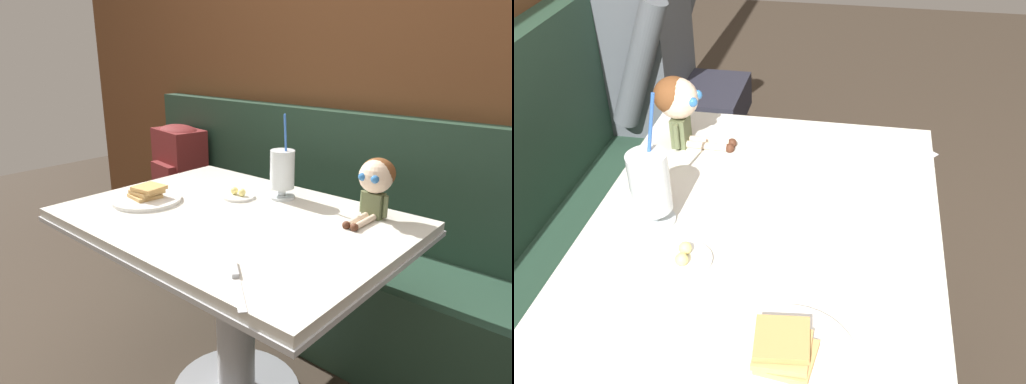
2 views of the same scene
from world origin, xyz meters
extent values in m
cube|color=brown|center=(0.00, 1.05, 1.20)|extent=(4.40, 0.08, 2.40)
cube|color=#233D2D|center=(0.00, 0.77, 0.23)|extent=(2.60, 0.48, 0.45)
cube|color=#233D2D|center=(0.00, 0.96, 0.73)|extent=(2.60, 0.10, 0.55)
cube|color=silver|center=(0.00, 0.18, 0.72)|extent=(1.10, 0.80, 0.03)
cube|color=#B7BABF|center=(0.00, 0.18, 0.70)|extent=(1.11, 0.81, 0.02)
cylinder|color=#A5A8AD|center=(0.00, 0.18, 0.37)|extent=(0.14, 0.14, 0.65)
cylinder|color=white|center=(-0.34, 0.07, 0.75)|extent=(0.25, 0.25, 0.01)
cube|color=tan|center=(-0.34, 0.07, 0.76)|extent=(0.11, 0.11, 0.01)
cube|color=tan|center=(-0.34, 0.08, 0.78)|extent=(0.10, 0.10, 0.01)
cube|color=tan|center=(-0.33, 0.08, 0.79)|extent=(0.10, 0.10, 0.01)
cylinder|color=silver|center=(0.01, 0.43, 0.74)|extent=(0.10, 0.10, 0.01)
cylinder|color=silver|center=(0.01, 0.43, 0.77)|extent=(0.03, 0.03, 0.03)
cylinder|color=silver|center=(0.01, 0.43, 0.85)|extent=(0.09, 0.09, 0.14)
cylinder|color=brown|center=(0.01, 0.43, 0.84)|extent=(0.08, 0.08, 0.12)
cylinder|color=blue|center=(0.03, 0.42, 0.95)|extent=(0.02, 0.05, 0.22)
cylinder|color=white|center=(-0.12, 0.32, 0.74)|extent=(0.12, 0.12, 0.01)
sphere|color=#F4E07A|center=(-0.13, 0.32, 0.76)|extent=(0.03, 0.03, 0.03)
sphere|color=#F4E07A|center=(-0.10, 0.32, 0.76)|extent=(0.03, 0.03, 0.03)
cube|color=silver|center=(0.37, -0.18, 0.74)|extent=(0.12, 0.11, 0.00)
cube|color=#B2B5BA|center=(0.27, -0.10, 0.75)|extent=(0.08, 0.07, 0.01)
cube|color=#5B6642|center=(0.36, 0.47, 0.78)|extent=(0.06, 0.04, 0.08)
sphere|color=beige|center=(0.36, 0.47, 0.88)|extent=(0.11, 0.11, 0.11)
ellipsoid|color=brown|center=(0.36, 0.48, 0.89)|extent=(0.11, 0.11, 0.10)
sphere|color=#2D6BB2|center=(0.33, 0.42, 0.88)|extent=(0.03, 0.03, 0.03)
sphere|color=#2D6BB2|center=(0.38, 0.42, 0.88)|extent=(0.03, 0.03, 0.03)
cylinder|color=beige|center=(0.34, 0.39, 0.75)|extent=(0.02, 0.12, 0.02)
cylinder|color=beige|center=(0.37, 0.39, 0.75)|extent=(0.02, 0.12, 0.02)
sphere|color=#4C2819|center=(0.34, 0.33, 0.75)|extent=(0.03, 0.03, 0.03)
sphere|color=#4C2819|center=(0.37, 0.33, 0.75)|extent=(0.03, 0.03, 0.03)
cylinder|color=#5B6642|center=(0.31, 0.47, 0.79)|extent=(0.02, 0.02, 0.07)
cylinder|color=#5B6642|center=(0.40, 0.47, 0.79)|extent=(0.02, 0.02, 0.07)
cube|color=maroon|center=(-1.03, 0.79, 0.64)|extent=(0.33, 0.25, 0.38)
cube|color=maroon|center=(-1.03, 0.67, 0.56)|extent=(0.22, 0.08, 0.17)
ellipsoid|color=maroon|center=(-1.03, 0.79, 0.82)|extent=(0.31, 0.23, 0.07)
camera|label=1|loc=(0.99, -0.83, 1.27)|focal=31.77mm
camera|label=2|loc=(-1.00, -0.01, 1.58)|focal=41.36mm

